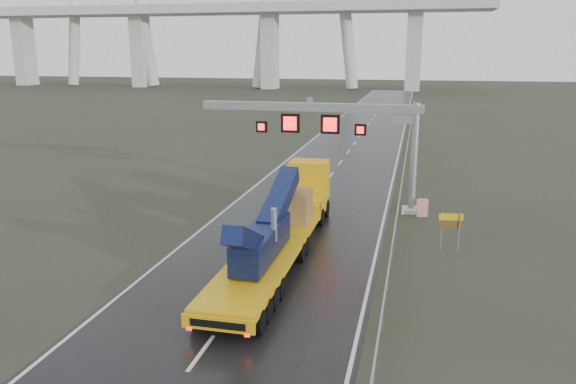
% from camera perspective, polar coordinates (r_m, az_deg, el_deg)
% --- Properties ---
extents(ground, '(400.00, 400.00, 0.00)m').
position_cam_1_polar(ground, '(22.48, -6.88, -13.47)').
color(ground, '#2A3021').
rests_on(ground, ground).
extents(road, '(11.00, 200.00, 0.02)m').
position_cam_1_polar(road, '(60.00, 6.14, 4.07)').
color(road, black).
rests_on(road, ground).
extents(guardrail, '(0.20, 140.00, 1.40)m').
position_cam_1_polar(guardrail, '(49.64, 11.74, 2.56)').
color(guardrail, gray).
rests_on(guardrail, ground).
extents(sign_gantry, '(14.90, 1.20, 7.42)m').
position_cam_1_polar(sign_gantry, '(37.30, 5.40, 6.71)').
color(sign_gantry, silver).
rests_on(sign_gantry, ground).
extents(heavy_haul_truck, '(2.80, 18.38, 4.31)m').
position_cam_1_polar(heavy_haul_truck, '(30.17, -0.21, -2.66)').
color(heavy_haul_truck, '#F7B10D').
rests_on(heavy_haul_truck, ground).
extents(exit_sign_pair, '(1.25, 0.26, 2.15)m').
position_cam_1_polar(exit_sign_pair, '(30.78, 16.19, -3.21)').
color(exit_sign_pair, '#92949A').
rests_on(exit_sign_pair, ground).
extents(striped_barrier, '(0.74, 0.52, 1.13)m').
position_cam_1_polar(striped_barrier, '(37.21, 13.47, -1.58)').
color(striped_barrier, red).
rests_on(striped_barrier, ground).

